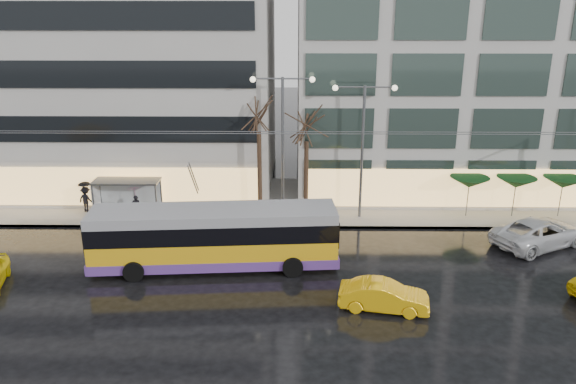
{
  "coord_description": "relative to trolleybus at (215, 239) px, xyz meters",
  "views": [
    {
      "loc": [
        2.75,
        -23.47,
        13.46
      ],
      "look_at": [
        2.4,
        5.0,
        3.78
      ],
      "focal_mm": 35.0,
      "sensor_mm": 36.0,
      "label": 1
    }
  ],
  "objects": [
    {
      "name": "ground",
      "position": [
        1.45,
        -3.6,
        -1.61
      ],
      "size": [
        140.0,
        140.0,
        0.0
      ],
      "primitive_type": "plane",
      "color": "black",
      "rests_on": "ground"
    },
    {
      "name": "sidewalk",
      "position": [
        3.45,
        10.4,
        -1.54
      ],
      "size": [
        80.0,
        10.0,
        0.15
      ],
      "primitive_type": "cube",
      "color": "gray",
      "rests_on": "ground"
    },
    {
      "name": "kerb",
      "position": [
        3.45,
        5.45,
        -1.54
      ],
      "size": [
        80.0,
        0.1,
        0.15
      ],
      "primitive_type": "cube",
      "color": "slate",
      "rests_on": "ground"
    },
    {
      "name": "building_left",
      "position": [
        -14.55,
        15.4,
        9.54
      ],
      "size": [
        34.0,
        14.0,
        22.0
      ],
      "primitive_type": "cube",
      "color": "#ABA8A4",
      "rests_on": "sidewalk"
    },
    {
      "name": "building_right",
      "position": [
        20.45,
        15.4,
        11.04
      ],
      "size": [
        32.0,
        14.0,
        25.0
      ],
      "primitive_type": "cube",
      "color": "#ABA8A4",
      "rests_on": "sidewalk"
    },
    {
      "name": "trolleybus",
      "position": [
        0.0,
        0.0,
        0.0
      ],
      "size": [
        13.01,
        5.28,
        5.96
      ],
      "color": "gold",
      "rests_on": "ground"
    },
    {
      "name": "catenary",
      "position": [
        2.45,
        4.34,
        2.64
      ],
      "size": [
        42.24,
        5.12,
        7.0
      ],
      "color": "#595B60",
      "rests_on": "ground"
    },
    {
      "name": "bus_shelter",
      "position": [
        -6.93,
        7.09,
        0.35
      ],
      "size": [
        4.2,
        1.6,
        2.51
      ],
      "color": "#595B60",
      "rests_on": "sidewalk"
    },
    {
      "name": "street_lamp_near",
      "position": [
        3.45,
        7.2,
        4.38
      ],
      "size": [
        3.96,
        0.36,
        9.03
      ],
      "color": "#595B60",
      "rests_on": "sidewalk"
    },
    {
      "name": "street_lamp_far",
      "position": [
        8.45,
        7.2,
        4.1
      ],
      "size": [
        3.96,
        0.36,
        8.53
      ],
      "color": "#595B60",
      "rests_on": "sidewalk"
    },
    {
      "name": "tree_a",
      "position": [
        1.95,
        7.4,
        5.47
      ],
      "size": [
        3.2,
        3.2,
        8.4
      ],
      "color": "black",
      "rests_on": "sidewalk"
    },
    {
      "name": "tree_b",
      "position": [
        4.95,
        7.6,
        4.79
      ],
      "size": [
        3.2,
        3.2,
        7.7
      ],
      "color": "black",
      "rests_on": "sidewalk"
    },
    {
      "name": "parasol_a",
      "position": [
        15.45,
        7.4,
        0.84
      ],
      "size": [
        2.5,
        2.5,
        2.65
      ],
      "color": "#595B60",
      "rests_on": "sidewalk"
    },
    {
      "name": "parasol_b",
      "position": [
        18.45,
        7.4,
        0.84
      ],
      "size": [
        2.5,
        2.5,
        2.65
      ],
      "color": "#595B60",
      "rests_on": "sidewalk"
    },
    {
      "name": "parasol_c",
      "position": [
        21.45,
        7.4,
        0.84
      ],
      "size": [
        2.5,
        2.5,
        2.65
      ],
      "color": "#595B60",
      "rests_on": "sidewalk"
    },
    {
      "name": "taxi_b",
      "position": [
        8.31,
        -4.24,
        -0.94
      ],
      "size": [
        4.28,
        2.13,
        1.35
      ],
      "primitive_type": "imported",
      "rotation": [
        0.0,
        0.0,
        1.39
      ],
      "color": "#FFBA0D",
      "rests_on": "ground"
    },
    {
      "name": "sedan_silver",
      "position": [
        18.36,
        3.01,
        -0.8
      ],
      "size": [
        6.46,
        5.13,
        1.63
      ],
      "primitive_type": "imported",
      "rotation": [
        0.0,
        0.0,
        2.05
      ],
      "color": "silver",
      "rests_on": "ground"
    },
    {
      "name": "pedestrian_a",
      "position": [
        -5.97,
        6.57,
        -0.0
      ],
      "size": [
        1.21,
        1.22,
        2.19
      ],
      "color": "black",
      "rests_on": "sidewalk"
    },
    {
      "name": "pedestrian_b",
      "position": [
        -5.68,
        8.65,
        -0.57
      ],
      "size": [
        0.97,
        0.81,
        1.78
      ],
      "color": "black",
      "rests_on": "sidewalk"
    },
    {
      "name": "pedestrian_c",
      "position": [
        -9.66,
        7.87,
        -0.35
      ],
      "size": [
        1.27,
        1.05,
        2.11
      ],
      "color": "black",
      "rests_on": "sidewalk"
    }
  ]
}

